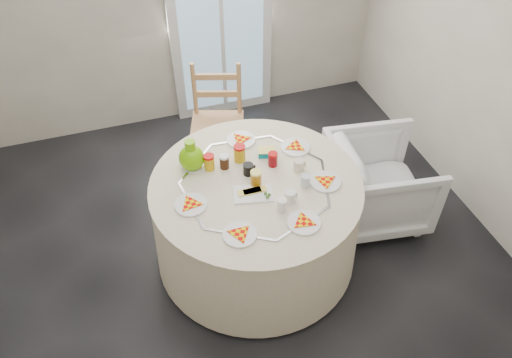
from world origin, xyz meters
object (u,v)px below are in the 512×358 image
object	(u,v)px
green_pitcher	(191,156)
armchair	(379,180)
table	(256,221)
wooden_chair	(218,128)

from	to	relation	value
green_pitcher	armchair	bearing A→B (deg)	8.75
armchair	green_pitcher	distance (m)	1.54
table	wooden_chair	bearing A→B (deg)	90.35
armchair	green_pitcher	bearing A→B (deg)	90.55
green_pitcher	table	bearing A→B (deg)	-21.41
wooden_chair	armchair	bearing A→B (deg)	-24.27
wooden_chair	green_pitcher	distance (m)	0.94
armchair	green_pitcher	xyz separation A→B (m)	(-1.45, 0.19, 0.48)
table	green_pitcher	xyz separation A→B (m)	(-0.38, 0.29, 0.49)
table	armchair	bearing A→B (deg)	5.27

